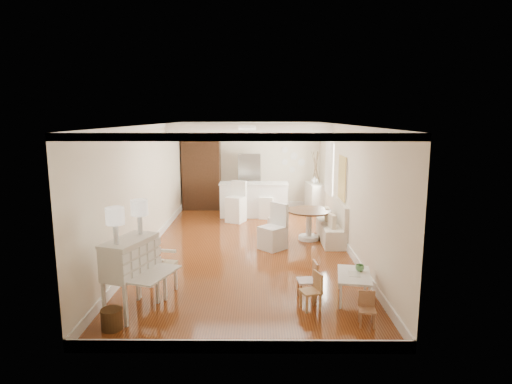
{
  "coord_description": "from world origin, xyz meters",
  "views": [
    {
      "loc": [
        0.24,
        -9.51,
        2.99
      ],
      "look_at": [
        0.18,
        0.3,
        1.25
      ],
      "focal_mm": 30.0,
      "sensor_mm": 36.0,
      "label": 1
    }
  ],
  "objects_px": {
    "gustavian_armchair": "(157,265)",
    "pantry_cabinet": "(202,174)",
    "dining_table": "(309,225)",
    "kids_chair_a": "(311,291)",
    "fridge": "(260,182)",
    "bar_stool_right": "(267,201)",
    "breakfast_counter": "(254,200)",
    "wicker_basket": "(112,319)",
    "slip_chair_far": "(278,218)",
    "kids_table": "(354,287)",
    "kids_chair_c": "(367,309)",
    "slip_chair_near": "(273,227)",
    "secretary_bureau": "(131,276)",
    "bar_stool_left": "(236,202)",
    "kids_chair_b": "(307,280)",
    "sideboard": "(315,198)"
  },
  "relations": [
    {
      "from": "gustavian_armchair",
      "to": "dining_table",
      "type": "distance_m",
      "value": 4.4
    },
    {
      "from": "kids_chair_a",
      "to": "kids_chair_c",
      "type": "relative_size",
      "value": 1.2
    },
    {
      "from": "wicker_basket",
      "to": "kids_chair_b",
      "type": "relative_size",
      "value": 0.47
    },
    {
      "from": "secretary_bureau",
      "to": "gustavian_armchair",
      "type": "relative_size",
      "value": 1.16
    },
    {
      "from": "bar_stool_right",
      "to": "pantry_cabinet",
      "type": "bearing_deg",
      "value": 157.65
    },
    {
      "from": "fridge",
      "to": "kids_chair_c",
      "type": "bearing_deg",
      "value": -79.18
    },
    {
      "from": "kids_chair_a",
      "to": "bar_stool_left",
      "type": "height_order",
      "value": "bar_stool_left"
    },
    {
      "from": "fridge",
      "to": "dining_table",
      "type": "bearing_deg",
      "value": -71.52
    },
    {
      "from": "gustavian_armchair",
      "to": "breakfast_counter",
      "type": "distance_m",
      "value": 5.94
    },
    {
      "from": "breakfast_counter",
      "to": "fridge",
      "type": "xyz_separation_m",
      "value": [
        0.2,
        1.05,
        0.39
      ]
    },
    {
      "from": "secretary_bureau",
      "to": "breakfast_counter",
      "type": "height_order",
      "value": "secretary_bureau"
    },
    {
      "from": "secretary_bureau",
      "to": "slip_chair_near",
      "type": "distance_m",
      "value": 3.94
    },
    {
      "from": "bar_stool_right",
      "to": "pantry_cabinet",
      "type": "relative_size",
      "value": 0.45
    },
    {
      "from": "pantry_cabinet",
      "to": "kids_chair_b",
      "type": "bearing_deg",
      "value": -69.3
    },
    {
      "from": "gustavian_armchair",
      "to": "pantry_cabinet",
      "type": "relative_size",
      "value": 0.44
    },
    {
      "from": "gustavian_armchair",
      "to": "slip_chair_near",
      "type": "distance_m",
      "value": 3.23
    },
    {
      "from": "kids_chair_a",
      "to": "breakfast_counter",
      "type": "distance_m",
      "value": 6.39
    },
    {
      "from": "kids_chair_b",
      "to": "bar_stool_left",
      "type": "relative_size",
      "value": 0.55
    },
    {
      "from": "kids_chair_a",
      "to": "wicker_basket",
      "type": "bearing_deg",
      "value": -95.9
    },
    {
      "from": "kids_chair_a",
      "to": "fridge",
      "type": "height_order",
      "value": "fridge"
    },
    {
      "from": "dining_table",
      "to": "fridge",
      "type": "distance_m",
      "value": 3.75
    },
    {
      "from": "secretary_bureau",
      "to": "slip_chair_near",
      "type": "bearing_deg",
      "value": 73.8
    },
    {
      "from": "kids_chair_a",
      "to": "kids_chair_c",
      "type": "height_order",
      "value": "kids_chair_a"
    },
    {
      "from": "wicker_basket",
      "to": "kids_table",
      "type": "bearing_deg",
      "value": 15.77
    },
    {
      "from": "slip_chair_far",
      "to": "fridge",
      "type": "bearing_deg",
      "value": -109.75
    },
    {
      "from": "slip_chair_near",
      "to": "bar_stool_left",
      "type": "height_order",
      "value": "bar_stool_left"
    },
    {
      "from": "wicker_basket",
      "to": "pantry_cabinet",
      "type": "distance_m",
      "value": 8.12
    },
    {
      "from": "wicker_basket",
      "to": "bar_stool_left",
      "type": "height_order",
      "value": "bar_stool_left"
    },
    {
      "from": "slip_chair_near",
      "to": "secretary_bureau",
      "type": "bearing_deg",
      "value": -79.55
    },
    {
      "from": "slip_chair_far",
      "to": "sideboard",
      "type": "xyz_separation_m",
      "value": [
        1.26,
        2.42,
        0.06
      ]
    },
    {
      "from": "wicker_basket",
      "to": "kids_chair_a",
      "type": "height_order",
      "value": "kids_chair_a"
    },
    {
      "from": "kids_chair_a",
      "to": "bar_stool_right",
      "type": "relative_size",
      "value": 0.59
    },
    {
      "from": "kids_chair_a",
      "to": "kids_chair_c",
      "type": "bearing_deg",
      "value": 35.98
    },
    {
      "from": "wicker_basket",
      "to": "breakfast_counter",
      "type": "distance_m",
      "value": 7.25
    },
    {
      "from": "slip_chair_far",
      "to": "kids_chair_b",
      "type": "bearing_deg",
      "value": 66.33
    },
    {
      "from": "secretary_bureau",
      "to": "sideboard",
      "type": "xyz_separation_m",
      "value": [
        3.7,
        6.91,
        -0.12
      ]
    },
    {
      "from": "slip_chair_far",
      "to": "bar_stool_right",
      "type": "bearing_deg",
      "value": -109.68
    },
    {
      "from": "kids_chair_a",
      "to": "kids_chair_c",
      "type": "xyz_separation_m",
      "value": [
        0.75,
        -0.53,
        -0.05
      ]
    },
    {
      "from": "sideboard",
      "to": "kids_chair_c",
      "type": "bearing_deg",
      "value": -99.33
    },
    {
      "from": "kids_chair_a",
      "to": "pantry_cabinet",
      "type": "relative_size",
      "value": 0.26
    },
    {
      "from": "dining_table",
      "to": "slip_chair_near",
      "type": "bearing_deg",
      "value": -140.54
    },
    {
      "from": "secretary_bureau",
      "to": "kids_chair_a",
      "type": "bearing_deg",
      "value": 21.57
    },
    {
      "from": "secretary_bureau",
      "to": "bar_stool_left",
      "type": "distance_m",
      "value": 5.91
    },
    {
      "from": "kids_chair_b",
      "to": "bar_stool_left",
      "type": "distance_m",
      "value": 5.45
    },
    {
      "from": "fridge",
      "to": "kids_chair_b",
      "type": "bearing_deg",
      "value": -83.89
    },
    {
      "from": "kids_chair_a",
      "to": "breakfast_counter",
      "type": "relative_size",
      "value": 0.29
    },
    {
      "from": "slip_chair_near",
      "to": "breakfast_counter",
      "type": "distance_m",
      "value": 3.25
    },
    {
      "from": "breakfast_counter",
      "to": "dining_table",
      "type": "bearing_deg",
      "value": -60.86
    },
    {
      "from": "breakfast_counter",
      "to": "slip_chair_near",
      "type": "bearing_deg",
      "value": -81.85
    },
    {
      "from": "kids_chair_c",
      "to": "bar_stool_left",
      "type": "xyz_separation_m",
      "value": [
        -2.22,
        6.17,
        0.33
      ]
    }
  ]
}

